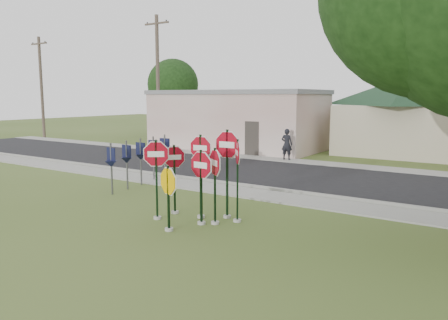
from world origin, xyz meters
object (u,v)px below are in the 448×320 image
Objects in this scene: stop_sign_left at (156,168)px; utility_pole_near at (158,80)px; stop_sign_yellow at (168,191)px; pedestrian at (287,144)px; stop_sign_center at (201,177)px.

utility_pole_near is (-12.77, 14.30, 3.36)m from stop_sign_left.
stop_sign_yellow is 1.08× the size of pedestrian.
stop_sign_yellow is 14.58m from pedestrian.
stop_sign_center reaches higher than pedestrian.
utility_pole_near is at bearing 132.71° from stop_sign_yellow.
stop_sign_left is 0.27× the size of utility_pole_near.
stop_sign_center is at bearing -44.49° from utility_pole_near.
stop_sign_center reaches higher than stop_sign_yellow.
utility_pole_near is 11.45m from pedestrian.
stop_sign_yellow is (-0.39, -1.01, -0.29)m from stop_sign_center.
stop_sign_left reaches higher than pedestrian.
stop_sign_left is 1.41× the size of pedestrian.
utility_pole_near reaches higher than pedestrian.
stop_sign_left is at bearing -168.28° from stop_sign_center.
pedestrian is (-3.15, 14.24, -0.17)m from stop_sign_yellow.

